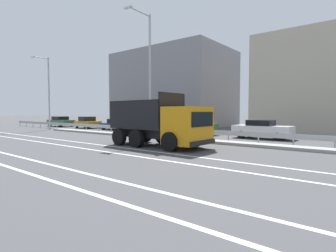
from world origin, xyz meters
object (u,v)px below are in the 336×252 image
object	(u,v)px
parked_car_1	(87,122)
parked_car_2	(116,124)
street_lamp_0	(48,90)
parked_car_3	(155,125)
dump_truck	(168,127)
parked_car_0	(61,121)
parked_car_5	(262,129)
parked_car_4	(195,126)
median_road_sign	(167,125)
street_lamp_1	(148,70)

from	to	relation	value
parked_car_1	parked_car_2	bearing A→B (deg)	96.03
street_lamp_0	parked_car_2	bearing A→B (deg)	36.91
parked_car_1	parked_car_3	bearing A→B (deg)	98.15
dump_truck	parked_car_3	distance (m)	12.32
parked_car_0	parked_car_5	world-z (taller)	parked_car_5
parked_car_2	parked_car_4	xyz separation A→B (m)	(10.76, 0.18, 0.11)
dump_truck	parked_car_0	xyz separation A→B (m)	(-26.24, 7.98, -0.48)
parked_car_0	parked_car_1	bearing A→B (deg)	90.00
median_road_sign	parked_car_4	size ratio (longest dim) A/B	0.53
parked_car_0	parked_car_3	size ratio (longest dim) A/B	1.00
dump_truck	street_lamp_1	size ratio (longest dim) A/B	0.67
parked_car_3	parked_car_5	bearing A→B (deg)	92.35
street_lamp_0	parked_car_4	xyz separation A→B (m)	(17.24, 5.05, -3.93)
street_lamp_1	parked_car_1	size ratio (longest dim) A/B	2.49
street_lamp_0	parked_car_4	distance (m)	18.39
median_road_sign	parked_car_2	distance (m)	12.20
parked_car_2	street_lamp_0	bearing A→B (deg)	124.02
dump_truck	parked_car_5	distance (m)	8.99
median_road_sign	street_lamp_1	xyz separation A→B (m)	(-1.79, -0.17, 4.36)
street_lamp_1	parked_car_4	bearing A→B (deg)	75.65
street_lamp_0	parked_car_3	bearing A→B (deg)	23.96
parked_car_2	parked_car_4	bearing A→B (deg)	-91.92
parked_car_4	parked_car_0	bearing A→B (deg)	-85.51
street_lamp_1	parked_car_1	bearing A→B (deg)	162.96
parked_car_4	parked_car_5	size ratio (longest dim) A/B	0.92
dump_truck	parked_car_2	bearing A→B (deg)	-118.57
dump_truck	parked_car_3	xyz separation A→B (m)	(-8.65, 8.76, -0.52)
parked_car_3	parked_car_4	distance (m)	5.13
street_lamp_0	parked_car_4	bearing A→B (deg)	16.32
parked_car_0	parked_car_5	xyz separation A→B (m)	(28.87, 0.61, 0.01)
street_lamp_0	street_lamp_1	bearing A→B (deg)	0.46
street_lamp_0	parked_car_1	xyz separation A→B (m)	(0.86, 4.76, -3.95)
parked_car_2	parked_car_4	distance (m)	10.77
dump_truck	parked_car_1	world-z (taller)	dump_truck
parked_car_4	parked_car_5	bearing A→B (deg)	94.84
parked_car_0	dump_truck	bearing A→B (deg)	71.62
dump_truck	parked_car_5	xyz separation A→B (m)	(2.63, 8.59, -0.47)
median_road_sign	parked_car_1	xyz separation A→B (m)	(-16.92, 4.47, -0.37)
median_road_sign	parked_car_3	size ratio (longest dim) A/B	0.47
parked_car_2	parked_car_3	bearing A→B (deg)	-87.63
street_lamp_0	parked_car_3	distance (m)	13.85
median_road_sign	street_lamp_1	distance (m)	4.71
parked_car_3	parked_car_1	bearing A→B (deg)	-83.59
parked_car_2	parked_car_3	size ratio (longest dim) A/B	0.92
street_lamp_1	parked_car_0	size ratio (longest dim) A/B	2.17
parked_car_1	parked_car_3	xyz separation A→B (m)	(11.26, 0.62, -0.04)
median_road_sign	parked_car_2	size ratio (longest dim) A/B	0.52
parked_car_2	parked_car_5	world-z (taller)	parked_car_5
parked_car_0	parked_car_4	distance (m)	22.72
median_road_sign	parked_car_1	distance (m)	17.50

